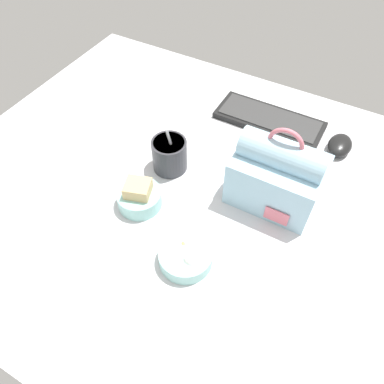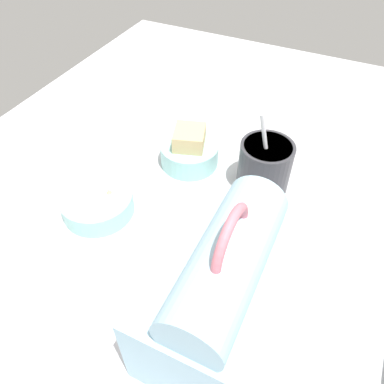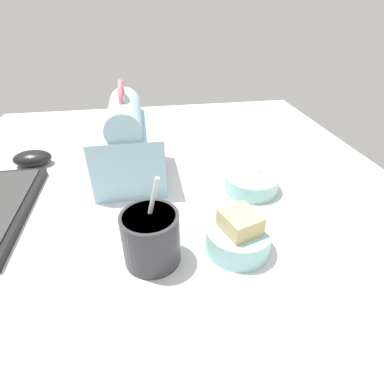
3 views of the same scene
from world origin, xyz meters
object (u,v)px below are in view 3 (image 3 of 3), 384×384
object	(u,v)px
bento_bowl_snacks	(251,182)
computer_mouse	(32,158)
lunch_bag	(128,145)
bento_bowl_sandwich	(238,236)
soup_cup	(151,237)

from	to	relation	value
bento_bowl_snacks	computer_mouse	size ratio (longest dim) A/B	1.28
lunch_bag	bento_bowl_sandwich	world-z (taller)	lunch_bag
soup_cup	bento_bowl_sandwich	distance (cm)	14.69
computer_mouse	bento_bowl_snacks	bearing A→B (deg)	-111.65
soup_cup	bento_bowl_snacks	size ratio (longest dim) A/B	1.26
lunch_bag	computer_mouse	bearing A→B (deg)	67.66
lunch_bag	soup_cup	bearing A→B (deg)	-172.84
lunch_bag	soup_cup	xyz separation A→B (cm)	(-28.10, -3.53, -3.67)
bento_bowl_sandwich	soup_cup	bearing A→B (deg)	89.86
bento_bowl_sandwich	bento_bowl_snacks	bearing A→B (deg)	-25.17
lunch_bag	bento_bowl_snacks	distance (cm)	29.14
bento_bowl_snacks	bento_bowl_sandwich	bearing A→B (deg)	154.83
soup_cup	bento_bowl_snacks	world-z (taller)	soup_cup
bento_bowl_sandwich	lunch_bag	bearing A→B (deg)	32.75
bento_bowl_snacks	soup_cup	bearing A→B (deg)	127.92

